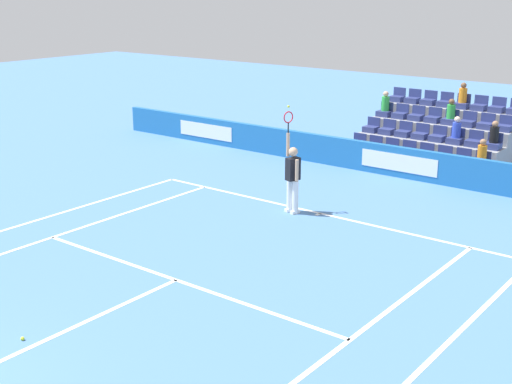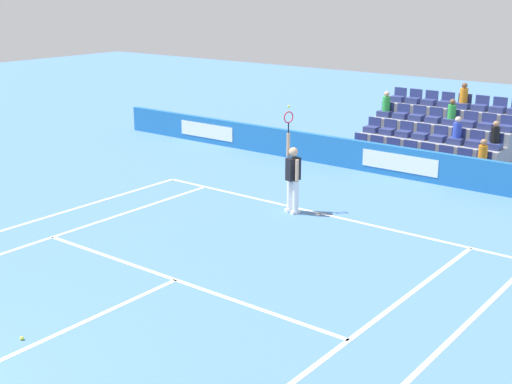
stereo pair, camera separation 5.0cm
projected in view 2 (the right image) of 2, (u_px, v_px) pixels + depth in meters
The scene contains 12 objects.
line_baseline at pixel (320, 213), 18.43m from camera, with size 10.97×0.10×0.01m, color white.
line_service at pixel (176, 280), 14.28m from camera, with size 8.23×0.10×0.01m, color white.
line_centre_service at pixel (44, 340), 11.86m from camera, with size 0.10×6.40×0.01m, color white.
line_singles_sideline_left at pixel (36, 242), 16.36m from camera, with size 0.10×11.89×0.01m, color white.
line_singles_sideline_right at pixel (335, 351), 11.52m from camera, with size 0.10×11.89×0.01m, color white.
line_doubles_sideline_left at pixel (3, 230), 17.17m from camera, with size 0.10×11.89×0.01m, color white.
line_doubles_sideline_right at pixel (411, 378), 10.71m from camera, with size 0.10×11.89×0.01m, color white.
line_centre_mark at pixel (318, 214), 18.36m from camera, with size 0.10×0.20×0.01m, color white.
sponsor_barrier at pixel (401, 162), 21.79m from camera, with size 24.28×0.22×0.97m.
tennis_player at pixel (293, 177), 18.25m from camera, with size 0.51×0.42×2.85m.
stadium_stand at pixel (440, 140), 23.96m from camera, with size 4.96×3.80×2.58m.
loose_tennis_ball at pixel (22, 338), 11.86m from camera, with size 0.07×0.07×0.07m, color #D1E533.
Camera 2 is at (-9.39, 2.97, 5.84)m, focal length 48.71 mm.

